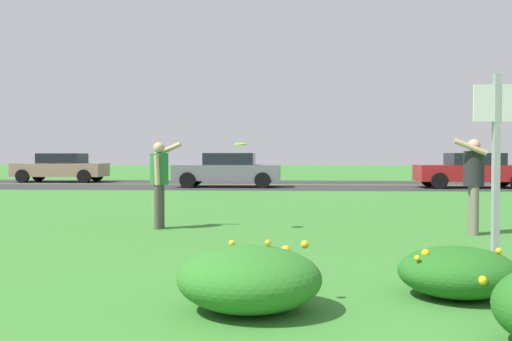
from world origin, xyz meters
TOP-DOWN VIEW (x-y plane):
  - ground_plane at (0.00, 12.34)m, footprint 120.00×120.00m
  - highway_strip at (0.00, 24.67)m, footprint 120.00×8.68m
  - highway_center_stripe at (0.00, 24.67)m, footprint 120.00×0.16m
  - daylily_clump_front_left at (-0.05, 4.28)m, footprint 1.14×1.03m
  - daylily_clump_front_center at (-2.01, 3.68)m, footprint 1.27×1.15m
  - sign_post_near_path at (0.78, 5.66)m, footprint 0.56×0.10m
  - person_thrower_green_shirt at (-4.10, 9.10)m, footprint 0.56×0.50m
  - person_catcher_dark_shirt at (1.46, 8.66)m, footprint 0.57×0.50m
  - frisbee_lime at (-2.57, 8.91)m, footprint 0.23×0.23m
  - car_red_center_left at (5.85, 22.72)m, footprint 4.50×2.00m
  - car_gray_center_right at (-4.37, 22.72)m, footprint 4.50×2.00m
  - car_tan_rightmost at (-13.31, 26.62)m, footprint 4.50×2.00m

SIDE VIEW (x-z plane):
  - ground_plane at x=0.00m, z-range 0.00..0.00m
  - highway_strip at x=0.00m, z-range 0.00..0.01m
  - highway_center_stripe at x=0.00m, z-range 0.01..0.01m
  - daylily_clump_front_left at x=-0.05m, z-range 0.00..0.49m
  - daylily_clump_front_center at x=-2.01m, z-range -0.02..0.60m
  - car_red_center_left at x=5.85m, z-range 0.01..1.46m
  - car_gray_center_right at x=-4.37m, z-range 0.01..1.46m
  - car_tan_rightmost at x=-13.31m, z-range 0.01..1.46m
  - person_thrower_green_shirt at x=-4.10m, z-range 0.15..1.77m
  - person_catcher_dark_shirt at x=1.46m, z-range 0.16..1.81m
  - sign_post_near_path at x=0.78m, z-range 0.25..2.59m
  - frisbee_lime at x=-2.57m, z-range 1.53..1.59m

